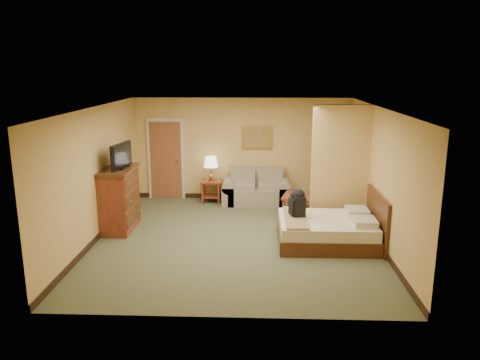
{
  "coord_description": "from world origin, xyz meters",
  "views": [
    {
      "loc": [
        0.42,
        -8.78,
        3.34
      ],
      "look_at": [
        0.05,
        0.6,
        1.07
      ],
      "focal_mm": 35.0,
      "sensor_mm": 36.0,
      "label": 1
    }
  ],
  "objects_px": {
    "bed": "(330,230)",
    "dresser": "(119,199)",
    "loveseat": "(257,192)",
    "coffee_table": "(300,201)"
  },
  "relations": [
    {
      "from": "dresser",
      "to": "loveseat",
      "type": "bearing_deg",
      "value": 35.63
    },
    {
      "from": "coffee_table",
      "to": "bed",
      "type": "relative_size",
      "value": 0.49
    },
    {
      "from": "bed",
      "to": "dresser",
      "type": "bearing_deg",
      "value": 171.09
    },
    {
      "from": "loveseat",
      "to": "coffee_table",
      "type": "relative_size",
      "value": 1.83
    },
    {
      "from": "loveseat",
      "to": "coffee_table",
      "type": "height_order",
      "value": "loveseat"
    },
    {
      "from": "coffee_table",
      "to": "dresser",
      "type": "bearing_deg",
      "value": -165.06
    },
    {
      "from": "loveseat",
      "to": "bed",
      "type": "bearing_deg",
      "value": -62.34
    },
    {
      "from": "loveseat",
      "to": "dresser",
      "type": "xyz_separation_m",
      "value": [
        -2.87,
        -2.06,
        0.39
      ]
    },
    {
      "from": "coffee_table",
      "to": "dresser",
      "type": "height_order",
      "value": "dresser"
    },
    {
      "from": "bed",
      "to": "coffee_table",
      "type": "bearing_deg",
      "value": 103.86
    }
  ]
}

